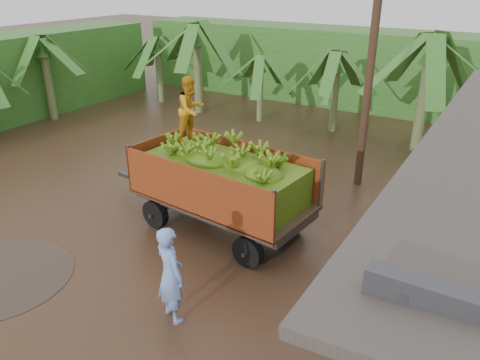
% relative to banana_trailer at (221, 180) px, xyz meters
% --- Properties ---
extents(ground, '(100.00, 100.00, 0.00)m').
position_rel_banana_trailer_xyz_m(ground, '(0.18, -2.09, -1.38)').
color(ground, black).
rests_on(ground, ground).
extents(hedge_north, '(22.00, 3.00, 3.60)m').
position_rel_banana_trailer_xyz_m(hedge_north, '(-1.82, 13.91, 0.42)').
color(hedge_north, '#2D661E').
rests_on(hedge_north, ground).
extents(banana_trailer, '(6.34, 2.63, 3.77)m').
position_rel_banana_trailer_xyz_m(banana_trailer, '(0.00, 0.00, 0.00)').
color(banana_trailer, '#BB461A').
rests_on(banana_trailer, ground).
extents(man_blue, '(0.85, 0.71, 1.98)m').
position_rel_banana_trailer_xyz_m(man_blue, '(1.05, -3.33, -0.39)').
color(man_blue, '#7C9AE3').
rests_on(man_blue, ground).
extents(utility_pole, '(1.20, 0.24, 7.78)m').
position_rel_banana_trailer_xyz_m(utility_pole, '(2.09, 4.61, 2.57)').
color(utility_pole, '#47301E').
rests_on(utility_pole, ground).
extents(banana_plants, '(24.37, 20.84, 4.33)m').
position_rel_banana_trailer_xyz_m(banana_plants, '(-4.76, 4.68, 0.44)').
color(banana_plants, '#2D661E').
rests_on(banana_plants, ground).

